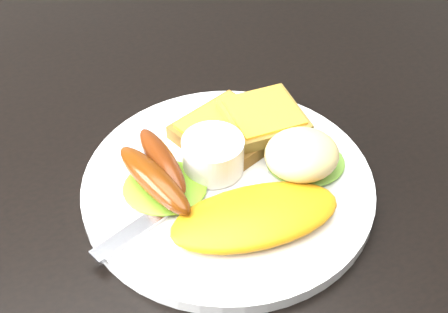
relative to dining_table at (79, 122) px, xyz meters
The scene contains 12 objects.
dining_table is the anchor object (origin of this frame).
plate 0.19m from the dining_table, 57.18° to the right, with size 0.25×0.25×0.01m, color white.
lettuce_left 0.17m from the dining_table, 72.06° to the right, with size 0.07×0.07×0.01m, color #4F8617.
lettuce_right 0.24m from the dining_table, 43.67° to the right, with size 0.07×0.06×0.01m, color olive.
omelette 0.24m from the dining_table, 63.54° to the right, with size 0.14×0.07×0.02m, color gold.
sausage_a 0.17m from the dining_table, 75.63° to the right, with size 0.02×0.10×0.02m, color #5D2303.
sausage_b 0.16m from the dining_table, 69.06° to the right, with size 0.02×0.09×0.02m, color #5A1C00.
ramekin 0.18m from the dining_table, 55.89° to the right, with size 0.05×0.05×0.03m, color white.
toast_a 0.17m from the dining_table, 41.89° to the right, with size 0.08×0.08×0.01m, color brown.
toast_b 0.20m from the dining_table, 36.25° to the right, with size 0.07×0.07×0.01m, color olive.
potato_salad 0.25m from the dining_table, 46.65° to the right, with size 0.06×0.06×0.03m, color #F7F5B6.
fork 0.18m from the dining_table, 71.37° to the right, with size 0.17×0.01×0.00m, color #ADAFB7.
Camera 1 is at (-0.03, -0.51, 1.15)m, focal length 50.00 mm.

